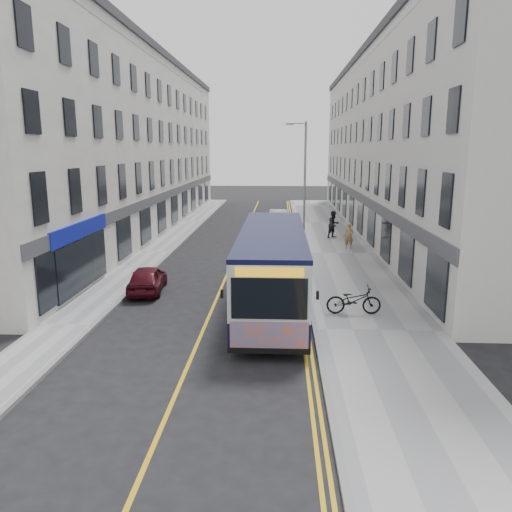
# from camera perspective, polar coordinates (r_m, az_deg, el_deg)

# --- Properties ---
(ground) EXTENTS (140.00, 140.00, 0.00)m
(ground) POSITION_cam_1_polar(r_m,az_deg,el_deg) (19.28, -5.49, -7.12)
(ground) COLOR black
(ground) RESTS_ON ground
(pavement_east) EXTENTS (4.50, 64.00, 0.12)m
(pavement_east) POSITION_cam_1_polar(r_m,az_deg,el_deg) (30.86, 9.32, 0.23)
(pavement_east) COLOR gray
(pavement_east) RESTS_ON ground
(pavement_west) EXTENTS (2.00, 64.00, 0.12)m
(pavement_west) POSITION_cam_1_polar(r_m,az_deg,el_deg) (31.61, -11.39, 0.44)
(pavement_west) COLOR gray
(pavement_west) RESTS_ON ground
(kerb_east) EXTENTS (0.18, 64.00, 0.13)m
(kerb_east) POSITION_cam_1_polar(r_m,az_deg,el_deg) (30.68, 5.14, 0.29)
(kerb_east) COLOR slate
(kerb_east) RESTS_ON ground
(kerb_west) EXTENTS (0.18, 64.00, 0.13)m
(kerb_west) POSITION_cam_1_polar(r_m,az_deg,el_deg) (31.38, -9.62, 0.43)
(kerb_west) COLOR slate
(kerb_west) RESTS_ON ground
(road_centre_line) EXTENTS (0.12, 64.00, 0.01)m
(road_centre_line) POSITION_cam_1_polar(r_m,az_deg,el_deg) (30.79, -2.32, 0.25)
(road_centre_line) COLOR gold
(road_centre_line) RESTS_ON ground
(road_dbl_yellow_inner) EXTENTS (0.10, 64.00, 0.01)m
(road_dbl_yellow_inner) POSITION_cam_1_polar(r_m,az_deg,el_deg) (30.68, 4.30, 0.18)
(road_dbl_yellow_inner) COLOR gold
(road_dbl_yellow_inner) RESTS_ON ground
(road_dbl_yellow_outer) EXTENTS (0.10, 64.00, 0.01)m
(road_dbl_yellow_outer) POSITION_cam_1_polar(r_m,az_deg,el_deg) (30.69, 4.67, 0.18)
(road_dbl_yellow_outer) COLOR gold
(road_dbl_yellow_outer) RESTS_ON ground
(terrace_east) EXTENTS (6.00, 46.00, 13.00)m
(terrace_east) POSITION_cam_1_polar(r_m,az_deg,el_deg) (39.98, 15.84, 11.92)
(terrace_east) COLOR silver
(terrace_east) RESTS_ON ground
(terrace_west) EXTENTS (6.00, 46.00, 13.00)m
(terrace_west) POSITION_cam_1_polar(r_m,az_deg,el_deg) (40.73, -14.24, 12.00)
(terrace_west) COLOR silver
(terrace_west) RESTS_ON ground
(streetlamp) EXTENTS (1.32, 0.18, 8.00)m
(streetlamp) POSITION_cam_1_polar(r_m,az_deg,el_deg) (32.10, 5.45, 8.59)
(streetlamp) COLOR gray
(streetlamp) RESTS_ON ground
(city_bus) EXTENTS (2.58, 11.03, 3.21)m
(city_bus) POSITION_cam_1_polar(r_m,az_deg,el_deg) (20.07, 1.88, -1.09)
(city_bus) COLOR black
(city_bus) RESTS_ON ground
(bicycle) EXTENTS (2.09, 0.76, 1.09)m
(bicycle) POSITION_cam_1_polar(r_m,az_deg,el_deg) (19.55, 11.10, -4.97)
(bicycle) COLOR black
(bicycle) RESTS_ON pavement_east
(pedestrian_near) EXTENTS (0.68, 0.54, 1.62)m
(pedestrian_near) POSITION_cam_1_polar(r_m,az_deg,el_deg) (32.08, 10.58, 2.23)
(pedestrian_near) COLOR #9B7546
(pedestrian_near) RESTS_ON pavement_east
(pedestrian_far) EXTENTS (1.18, 1.14, 1.92)m
(pedestrian_far) POSITION_cam_1_polar(r_m,az_deg,el_deg) (36.00, 8.87, 3.59)
(pedestrian_far) COLOR black
(pedestrian_far) RESTS_ON pavement_east
(car_white) EXTENTS (1.68, 4.11, 1.33)m
(car_white) POSITION_cam_1_polar(r_m,az_deg,el_deg) (41.90, 2.51, 4.34)
(car_white) COLOR silver
(car_white) RESTS_ON ground
(car_maroon) EXTENTS (1.75, 3.69, 1.22)m
(car_maroon) POSITION_cam_1_polar(r_m,az_deg,el_deg) (23.06, -12.31, -2.54)
(car_maroon) COLOR #450B14
(car_maroon) RESTS_ON ground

